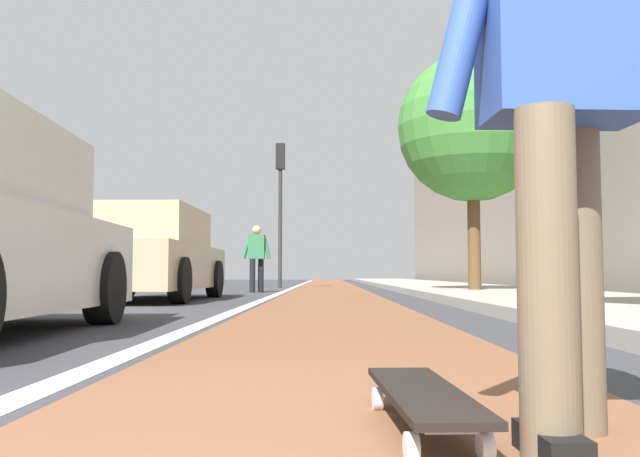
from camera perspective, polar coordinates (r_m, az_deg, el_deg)
name	(u,v)px	position (r m, az deg, el deg)	size (l,w,h in m)	color
ground_plane	(331,302)	(10.48, 0.90, -6.19)	(80.00, 80.00, 0.00)	#38383D
bike_lane_paint	(329,286)	(24.47, 0.74, -4.85)	(56.00, 1.92, 0.00)	brown
lane_stripe_white	(292,288)	(20.50, -2.34, -5.04)	(52.00, 0.16, 0.01)	silver
sidewalk_curb	(447,287)	(18.75, 10.63, -4.90)	(52.00, 3.20, 0.13)	#9E9B93
building_facade	(508,137)	(23.73, 15.61, 7.45)	(40.00, 1.20, 10.04)	gray
skateboard	(423,397)	(1.91, 8.65, -13.87)	(0.85, 0.25, 0.11)	white
skater_person	(562,76)	(1.89, 19.71, 12.03)	(0.47, 0.72, 1.64)	brown
parked_car_mid	(149,256)	(11.36, -14.20, -2.24)	(4.49, 1.90, 1.50)	tan
traffic_light	(280,188)	(21.01, -3.37, 3.41)	(0.33, 0.28, 4.48)	#2D2D2D
street_tree_mid	(472,128)	(13.70, 12.73, 8.28)	(2.93, 2.93, 4.76)	brown
pedestrian_distant	(257,254)	(15.85, -5.37, -2.16)	(0.44, 0.68, 1.56)	black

